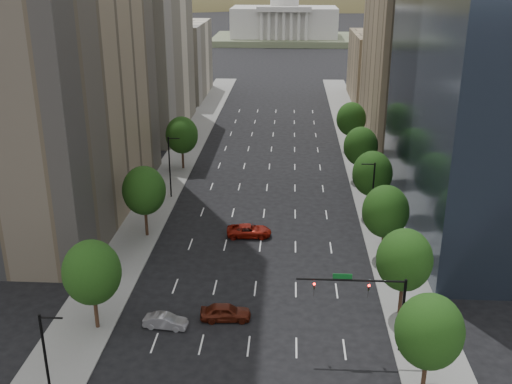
% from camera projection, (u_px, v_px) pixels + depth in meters
% --- Properties ---
extents(sidewalk_left, '(6.00, 200.00, 0.15)m').
position_uv_depth(sidewalk_left, '(150.00, 210.00, 81.26)').
color(sidewalk_left, slate).
rests_on(sidewalk_left, ground).
extents(sidewalk_right, '(6.00, 200.00, 0.15)m').
position_uv_depth(sidewalk_right, '(381.00, 215.00, 79.60)').
color(sidewalk_right, slate).
rests_on(sidewalk_right, ground).
extents(midrise_cream_left, '(14.00, 30.00, 35.00)m').
position_uv_depth(midrise_cream_left, '(145.00, 40.00, 115.74)').
color(midrise_cream_left, beige).
rests_on(midrise_cream_left, ground).
extents(filler_left, '(14.00, 26.00, 18.00)m').
position_uv_depth(filler_left, '(178.00, 60.00, 149.55)').
color(filler_left, beige).
rests_on(filler_left, ground).
extents(parking_tan_right, '(14.00, 30.00, 30.00)m').
position_uv_depth(parking_tan_right, '(409.00, 58.00, 111.14)').
color(parking_tan_right, '#8C7759').
rests_on(parking_tan_right, ground).
extents(filler_right, '(14.00, 26.00, 16.00)m').
position_uv_depth(filler_right, '(382.00, 68.00, 144.42)').
color(filler_right, '#8C7759').
rests_on(filler_right, ground).
extents(tree_right_0, '(5.20, 5.20, 8.39)m').
position_uv_depth(tree_right_0, '(429.00, 331.00, 45.12)').
color(tree_right_0, '#382316').
rests_on(tree_right_0, ground).
extents(tree_right_1, '(5.20, 5.20, 8.75)m').
position_uv_depth(tree_right_1, '(404.00, 260.00, 55.26)').
color(tree_right_1, '#382316').
rests_on(tree_right_1, ground).
extents(tree_right_2, '(5.20, 5.20, 8.61)m').
position_uv_depth(tree_right_2, '(385.00, 211.00, 66.52)').
color(tree_right_2, '#382316').
rests_on(tree_right_2, ground).
extents(tree_right_3, '(5.20, 5.20, 8.89)m').
position_uv_depth(tree_right_3, '(372.00, 174.00, 77.62)').
color(tree_right_3, '#382316').
rests_on(tree_right_3, ground).
extents(tree_right_4, '(5.20, 5.20, 8.46)m').
position_uv_depth(tree_right_4, '(361.00, 146.00, 90.84)').
color(tree_right_4, '#382316').
rests_on(tree_right_4, ground).
extents(tree_right_5, '(5.20, 5.20, 8.75)m').
position_uv_depth(tree_right_5, '(351.00, 119.00, 105.67)').
color(tree_right_5, '#382316').
rests_on(tree_right_5, ground).
extents(tree_left_0, '(5.20, 5.20, 8.75)m').
position_uv_depth(tree_left_0, '(92.00, 272.00, 53.03)').
color(tree_left_0, '#382316').
rests_on(tree_left_0, ground).
extents(tree_left_1, '(5.20, 5.20, 8.97)m').
position_uv_depth(tree_left_1, '(144.00, 191.00, 71.63)').
color(tree_left_1, '#382316').
rests_on(tree_left_1, ground).
extents(tree_left_2, '(5.20, 5.20, 8.68)m').
position_uv_depth(tree_left_2, '(182.00, 135.00, 96.00)').
color(tree_left_2, '#382316').
rests_on(tree_left_2, ground).
extents(streetlight_rn, '(1.70, 0.20, 9.00)m').
position_uv_depth(streetlight_rn, '(372.00, 195.00, 73.35)').
color(streetlight_rn, black).
rests_on(streetlight_rn, ground).
extents(streetlight_ls, '(1.70, 0.20, 9.00)m').
position_uv_depth(streetlight_ls, '(48.00, 366.00, 42.12)').
color(streetlight_ls, black).
rests_on(streetlight_ls, ground).
extents(streetlight_ln, '(1.70, 0.20, 9.00)m').
position_uv_depth(streetlight_ln, '(170.00, 166.00, 84.13)').
color(streetlight_ln, black).
rests_on(streetlight_ln, ground).
extents(traffic_signal, '(9.12, 0.40, 7.38)m').
position_uv_depth(traffic_signal, '(374.00, 298.00, 50.05)').
color(traffic_signal, black).
rests_on(traffic_signal, ground).
extents(capitol, '(60.00, 40.00, 35.20)m').
position_uv_depth(capitol, '(284.00, 22.00, 254.51)').
color(capitol, '#596647').
rests_on(capitol, ground).
extents(foothills, '(720.00, 413.00, 263.00)m').
position_uv_depth(foothills, '(323.00, 39.00, 595.51)').
color(foothills, brown).
rests_on(foothills, ground).
extents(car_maroon, '(4.85, 2.24, 1.61)m').
position_uv_depth(car_maroon, '(226.00, 312.00, 56.11)').
color(car_maroon, '#4C180C').
rests_on(car_maroon, ground).
extents(car_silver, '(4.13, 1.79, 1.32)m').
position_uv_depth(car_silver, '(166.00, 321.00, 54.94)').
color(car_silver, gray).
rests_on(car_silver, ground).
extents(car_red_far, '(5.59, 2.84, 1.51)m').
position_uv_depth(car_red_far, '(249.00, 231.00, 73.39)').
color(car_red_far, maroon).
rests_on(car_red_far, ground).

